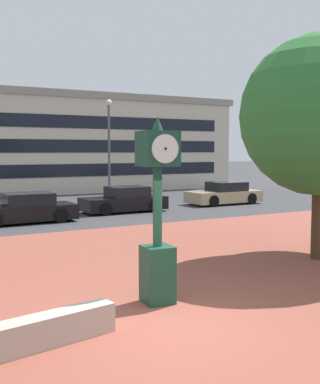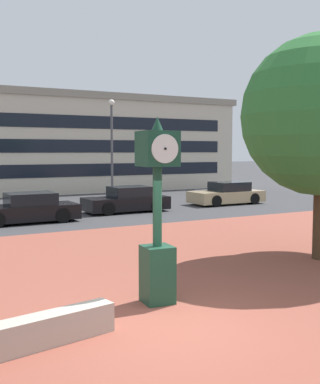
# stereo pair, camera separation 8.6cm
# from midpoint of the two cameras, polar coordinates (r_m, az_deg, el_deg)

# --- Properties ---
(ground_plane) EXTENTS (200.00, 200.00, 0.00)m
(ground_plane) POSITION_cam_midpoint_polar(r_m,az_deg,el_deg) (8.77, 1.35, -15.70)
(ground_plane) COLOR #38383A
(plaza_brick_paving) EXTENTS (44.00, 14.51, 0.01)m
(plaza_brick_paving) POSITION_cam_midpoint_polar(r_m,az_deg,el_deg) (11.57, -6.87, -10.57)
(plaza_brick_paving) COLOR brown
(plaza_brick_paving) RESTS_ON ground
(planter_wall) EXTENTS (3.22, 0.97, 0.50)m
(planter_wall) POSITION_cam_midpoint_polar(r_m,az_deg,el_deg) (7.95, -16.02, -16.22)
(planter_wall) COLOR #ADA393
(planter_wall) RESTS_ON ground
(street_clock) EXTENTS (0.76, 0.82, 3.77)m
(street_clock) POSITION_cam_midpoint_polar(r_m,az_deg,el_deg) (9.61, -0.06, -2.54)
(street_clock) COLOR #19422D
(street_clock) RESTS_ON ground
(car_street_mid) EXTENTS (4.26, 1.91, 1.28)m
(car_street_mid) POSITION_cam_midpoint_polar(r_m,az_deg,el_deg) (24.16, -3.87, -1.03)
(car_street_mid) COLOR black
(car_street_mid) RESTS_ON ground
(car_street_far) EXTENTS (4.34, 1.97, 1.28)m
(car_street_far) POSITION_cam_midpoint_polar(r_m,az_deg,el_deg) (27.92, 8.09, -0.26)
(car_street_far) COLOR tan
(car_street_far) RESTS_ON ground
(car_street_distant) EXTENTS (4.43, 1.95, 1.28)m
(car_street_distant) POSITION_cam_midpoint_polar(r_m,az_deg,el_deg) (21.31, -15.47, -2.01)
(car_street_distant) COLOR black
(car_street_distant) RESTS_ON ground
(civic_building) EXTENTS (30.89, 13.04, 7.29)m
(civic_building) POSITION_cam_midpoint_polar(r_m,az_deg,el_deg) (39.83, -15.02, 5.62)
(civic_building) COLOR beige
(civic_building) RESTS_ON ground
(street_lamp_post) EXTENTS (0.36, 0.36, 6.05)m
(street_lamp_post) POSITION_cam_midpoint_polar(r_m,az_deg,el_deg) (28.23, -5.68, 6.28)
(street_lamp_post) COLOR #4C4C51
(street_lamp_post) RESTS_ON ground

